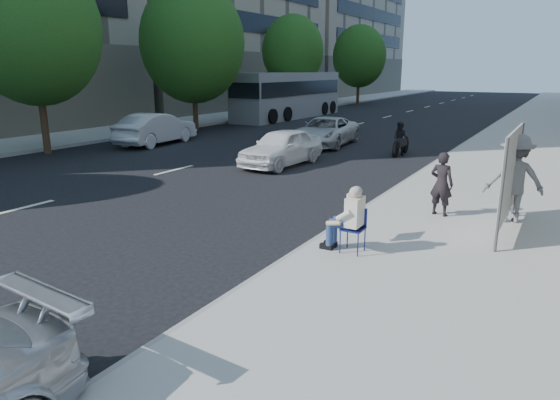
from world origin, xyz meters
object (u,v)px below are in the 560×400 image
Objects in this scene: seated_protester at (349,215)px; white_sedan_near at (282,147)px; white_sedan_mid at (156,129)px; white_sedan_far at (325,131)px; pedestrian_woman at (442,184)px; bus at (289,95)px; protest_banner at (510,174)px; jogger at (514,179)px; motorcycle at (401,140)px.

seated_protester reaches higher than white_sedan_near.
white_sedan_mid is 8.19m from white_sedan_far.
seated_protester is 9.72m from white_sedan_near.
white_sedan_far is at bearing -157.92° from white_sedan_mid.
white_sedan_near is 0.85× the size of white_sedan_far.
bus reaches higher than pedestrian_woman.
white_sedan_near is (-8.40, 4.84, -0.71)m from protest_banner.
jogger is at bearing -52.16° from white_sedan_far.
pedestrian_woman is 12.42m from white_sedan_far.
jogger reaches higher than motorcycle.
jogger is 0.17× the size of bus.
white_sedan_mid is at bearing 158.31° from protest_banner.
motorcycle is (-5.18, 9.35, -0.76)m from protest_banner.
motorcycle is at bearing -171.33° from white_sedan_mid.
seated_protester is 3.82m from protest_banner.
protest_banner is at bearing 71.57° from jogger.
jogger reaches higher than white_sedan_far.
white_sedan_far is (-9.14, 10.31, -0.74)m from protest_banner.
pedestrian_woman reaches higher than seated_protester.
pedestrian_woman is 16.06m from white_sedan_mid.
white_sedan_mid is (-13.93, 9.38, -0.12)m from seated_protester.
bus reaches higher than jogger.
pedestrian_woman is at bearing -69.47° from motorcycle.
seated_protester is 0.27× the size of white_sedan_far.
white_sedan_near is at bearing -88.48° from white_sedan_far.
white_sedan_mid is at bearing -158.60° from white_sedan_far.
protest_banner is 0.67× the size of white_sedan_mid.
bus reaches higher than motorcycle.
protest_banner reaches higher than jogger.
white_sedan_far is at bearing 164.28° from motorcycle.
bus is at bearing -66.60° from jogger.
pedestrian_woman is at bearing -4.96° from jogger.
white_sedan_far is at bearing -41.79° from pedestrian_woman.
white_sedan_mid is 0.38× the size of bus.
seated_protester is at bearing -69.35° from white_sedan_far.
jogger reaches higher than white_sedan_mid.
pedestrian_woman reaches higher than white_sedan_mid.
white_sedan_near is at bearing -127.51° from motorcycle.
seated_protester is 4.47m from jogger.
motorcycle is 17.49m from bus.
white_sedan_near is at bearing 127.59° from seated_protester.
motorcycle is at bearing 57.84° from white_sedan_near.
jogger is at bearing 88.15° from protest_banner.
white_sedan_mid is at bearing -85.20° from bus.
motorcycle is (3.21, 4.52, -0.06)m from white_sedan_near.
bus is (-15.99, 21.21, 0.72)m from pedestrian_woman.
bus is (-15.03, 24.60, 0.76)m from seated_protester.
jogger is at bearing 56.00° from seated_protester.
bus is (-8.36, 11.42, 0.97)m from white_sedan_far.
jogger is at bearing 155.38° from white_sedan_mid.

